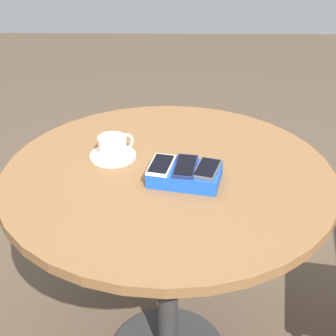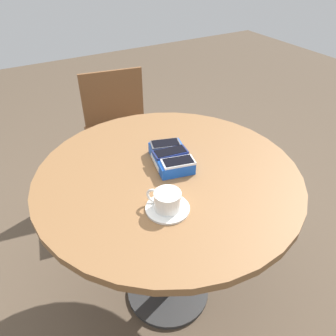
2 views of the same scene
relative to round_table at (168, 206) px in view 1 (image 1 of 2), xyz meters
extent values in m
cylinder|color=#2D2D2D|center=(0.00, 0.00, -0.27)|extent=(0.07, 0.07, 0.72)
cylinder|color=brown|center=(0.00, 0.00, 0.10)|extent=(1.01, 1.01, 0.03)
cube|color=blue|center=(-0.05, 0.04, 0.14)|extent=(0.23, 0.17, 0.04)
cube|color=white|center=(-0.06, -0.02, 0.13)|extent=(0.11, 0.03, 0.02)
cube|color=#515156|center=(-0.11, 0.05, 0.17)|extent=(0.09, 0.13, 0.01)
cube|color=black|center=(-0.11, 0.05, 0.17)|extent=(0.08, 0.12, 0.00)
cube|color=navy|center=(-0.05, 0.04, 0.17)|extent=(0.08, 0.14, 0.01)
cube|color=black|center=(-0.05, 0.04, 0.17)|extent=(0.07, 0.13, 0.00)
cube|color=silver|center=(0.02, 0.03, 0.17)|extent=(0.09, 0.13, 0.01)
cube|color=black|center=(0.02, 0.03, 0.17)|extent=(0.08, 0.12, 0.00)
cylinder|color=white|center=(0.18, -0.10, 0.12)|extent=(0.15, 0.15, 0.01)
cylinder|color=white|center=(0.18, -0.10, 0.16)|extent=(0.09, 0.09, 0.06)
cylinder|color=olive|center=(0.18, -0.10, 0.18)|extent=(0.08, 0.08, 0.00)
torus|color=white|center=(0.14, -0.13, 0.16)|extent=(0.05, 0.04, 0.06)
camera|label=1|loc=(-0.02, 1.45, 0.98)|focal=60.00mm
camera|label=2|loc=(0.87, -0.49, 0.86)|focal=35.00mm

